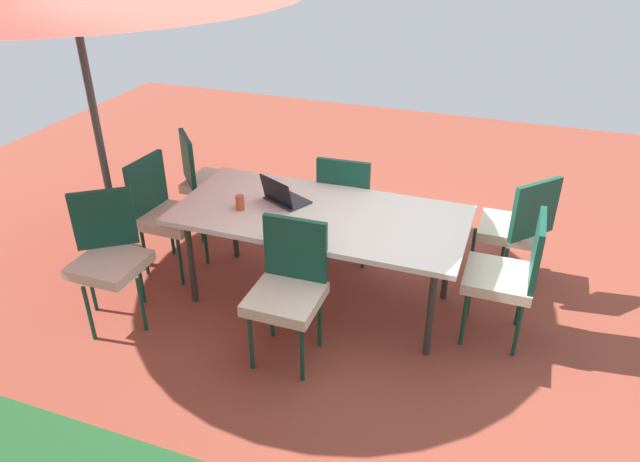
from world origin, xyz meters
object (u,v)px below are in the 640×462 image
(chair_south, at_px, (347,201))
(dining_table, at_px, (320,219))
(chair_north, at_px, (288,286))
(cup, at_px, (240,203))
(chair_northeast, at_px, (108,253))
(chair_west, at_px, (509,272))
(chair_southeast, at_px, (206,178))
(chair_east, at_px, (165,210))
(laptop, at_px, (283,197))
(chair_southwest, at_px, (516,225))

(chair_south, bearing_deg, dining_table, 86.77)
(chair_north, distance_m, cup, 0.82)
(chair_northeast, xyz_separation_m, chair_west, (-2.73, -0.72, 0.00))
(chair_southeast, bearing_deg, chair_east, 137.77)
(chair_northeast, distance_m, chair_southeast, 1.40)
(chair_northeast, xyz_separation_m, chair_southeast, (-0.01, -1.40, 0.00))
(chair_south, bearing_deg, chair_west, 151.08)
(chair_east, xyz_separation_m, chair_north, (-1.37, 0.66, 0.00))
(chair_east, bearing_deg, laptop, -82.67)
(chair_east, xyz_separation_m, chair_west, (-2.73, -0.01, 0.00))
(cup, bearing_deg, chair_north, 139.44)
(dining_table, height_order, chair_east, chair_east)
(chair_southeast, relative_size, cup, 8.79)
(chair_northeast, distance_m, chair_north, 1.38)
(chair_northeast, xyz_separation_m, cup, (-0.79, -0.56, 0.28))
(chair_north, bearing_deg, cup, 137.81)
(chair_southwest, xyz_separation_m, chair_west, (-0.00, 0.71, 0.00))
(chair_southeast, bearing_deg, cup, -178.74)
(chair_southeast, xyz_separation_m, cup, (-0.78, 0.84, 0.28))
(chair_southwest, bearing_deg, chair_northeast, -20.71)
(chair_west, bearing_deg, chair_southeast, -104.37)
(chair_southwest, height_order, laptop, laptop)
(chair_southwest, relative_size, chair_south, 1.00)
(chair_southeast, relative_size, laptop, 2.48)
(chair_south, bearing_deg, chair_southeast, -3.90)
(chair_north, distance_m, laptop, 0.83)
(chair_southwest, distance_m, cup, 2.15)
(chair_northeast, xyz_separation_m, chair_east, (-0.00, -0.72, 0.00))
(laptop, distance_m, cup, 0.33)
(chair_west, xyz_separation_m, chair_south, (1.37, -0.66, 0.00))
(dining_table, height_order, chair_south, chair_south)
(chair_southwest, height_order, cup, chair_southwest)
(chair_west, height_order, cup, chair_west)
(chair_northeast, height_order, chair_east, same)
(chair_northeast, height_order, laptop, laptop)
(chair_north, bearing_deg, chair_northeast, -179.25)
(dining_table, relative_size, chair_northeast, 2.18)
(chair_southeast, xyz_separation_m, chair_south, (-1.35, 0.01, 0.00))
(chair_southwest, height_order, chair_north, same)
(chair_northeast, distance_m, cup, 1.01)
(chair_southeast, bearing_deg, chair_west, -145.70)
(chair_southwest, relative_size, chair_southeast, 1.00)
(chair_southwest, xyz_separation_m, cup, (1.94, 0.88, 0.28))
(chair_south, bearing_deg, chair_northeast, 42.12)
(laptop, relative_size, cup, 3.55)
(cup, bearing_deg, chair_east, -11.49)
(chair_south, bearing_deg, chair_east, 22.73)
(chair_northeast, distance_m, chair_west, 2.83)
(chair_north, relative_size, laptop, 2.48)
(chair_southwest, relative_size, cup, 8.79)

